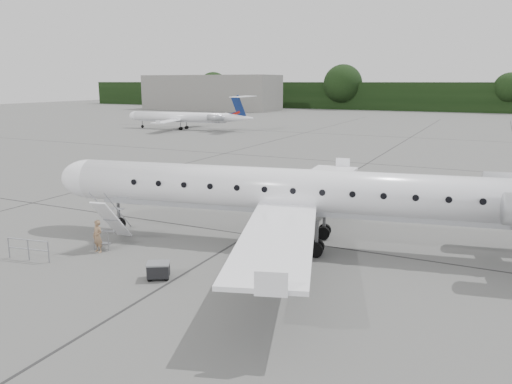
% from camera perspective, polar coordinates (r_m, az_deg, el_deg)
% --- Properties ---
extents(ground, '(320.00, 320.00, 0.00)m').
position_cam_1_polar(ground, '(21.63, 4.78, -9.67)').
color(ground, '#5B5B59').
rests_on(ground, ground).
extents(treeline, '(260.00, 4.00, 8.00)m').
position_cam_1_polar(treeline, '(148.96, 23.48, 9.90)').
color(treeline, black).
rests_on(treeline, ground).
extents(terminal_building, '(40.00, 14.00, 10.00)m').
position_cam_1_polar(terminal_building, '(150.10, -5.16, 11.25)').
color(terminal_building, slate).
rests_on(terminal_building, ground).
extents(main_regional_jet, '(34.03, 27.29, 7.80)m').
position_cam_1_polar(main_regional_jet, '(24.80, 5.10, 2.59)').
color(main_regional_jet, white).
rests_on(main_regional_jet, ground).
extents(airstair, '(1.29, 2.50, 2.44)m').
position_cam_1_polar(airstair, '(26.47, -16.15, -3.17)').
color(airstair, white).
rests_on(airstair, ground).
extents(passenger, '(0.65, 0.48, 1.62)m').
position_cam_1_polar(passenger, '(25.49, -17.64, -4.84)').
color(passenger, '#936F50').
rests_on(passenger, ground).
extents(safety_railing, '(2.18, 0.45, 1.00)m').
position_cam_1_polar(safety_railing, '(25.60, -24.58, -6.05)').
color(safety_railing, gray).
rests_on(safety_railing, ground).
extents(baggage_cart, '(1.15, 1.08, 0.78)m').
position_cam_1_polar(baggage_cart, '(21.63, -11.09, -8.75)').
color(baggage_cart, black).
rests_on(baggage_cart, ground).
extents(bg_regional_left, '(23.92, 18.17, 5.93)m').
position_cam_1_polar(bg_regional_left, '(88.51, -8.79, 9.00)').
color(bg_regional_left, white).
rests_on(bg_regional_left, ground).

